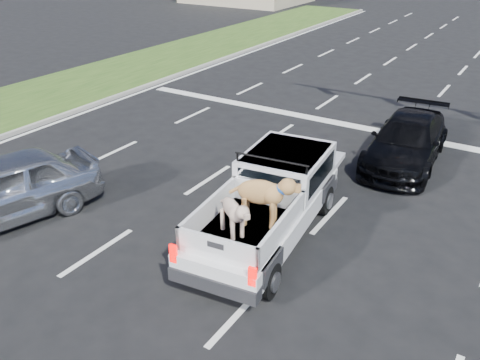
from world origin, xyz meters
name	(u,v)px	position (x,y,z in m)	size (l,w,h in m)	color
ground	(162,280)	(0.00, 0.00, 0.00)	(160.00, 160.00, 0.00)	black
road_markings	(308,161)	(0.00, 6.56, 0.01)	(17.75, 60.00, 0.01)	silver
grass_median_left	(33,100)	(-11.50, 6.00, 0.05)	(5.00, 60.00, 0.10)	#254715
curb_left	(77,111)	(-9.05, 6.00, 0.07)	(0.15, 60.00, 0.14)	gray
pickup_truck	(269,200)	(0.95, 2.47, 0.87)	(2.27, 5.02, 1.82)	black
silver_sedan	(1,190)	(-4.53, -0.13, 0.76)	(1.79, 4.45, 1.52)	#B2B4B9
black_coupe	(407,141)	(2.36, 7.93, 0.65)	(1.83, 4.51, 1.31)	black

